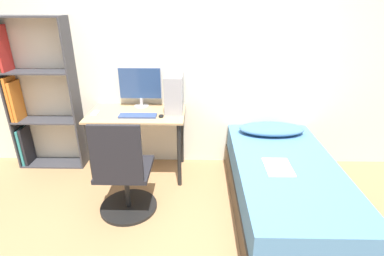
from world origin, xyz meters
TOP-DOWN VIEW (x-y plane):
  - ground_plane at (0.00, 0.00)m, footprint 14.00×14.00m
  - wall_back at (0.00, 1.48)m, footprint 8.00×0.05m
  - desk at (-0.46, 1.14)m, footprint 1.06×0.62m
  - bookshelf at (-1.71, 1.32)m, footprint 0.79×0.26m
  - office_chair at (-0.47, 0.40)m, footprint 0.56×0.56m
  - bed at (1.05, 0.49)m, footprint 0.97×1.92m
  - pillow at (1.05, 1.19)m, footprint 0.74×0.36m
  - magazine at (0.95, 0.43)m, footprint 0.24×0.32m
  - monitor at (-0.45, 1.35)m, footprint 0.49×0.16m
  - keyboard at (-0.43, 1.02)m, footprint 0.40×0.13m
  - pc_tower at (-0.05, 1.24)m, footprint 0.19×0.39m
  - mouse at (-0.18, 1.02)m, footprint 0.06×0.09m
  - phone at (-0.91, 1.11)m, footprint 0.07×0.14m

SIDE VIEW (x-z plane):
  - ground_plane at x=0.00m, z-range 0.00..0.00m
  - bed at x=1.05m, z-range 0.00..0.50m
  - office_chair at x=-0.47m, z-range -0.12..0.87m
  - magazine at x=0.95m, z-range 0.50..0.52m
  - pillow at x=1.05m, z-range 0.50..0.61m
  - desk at x=-0.46m, z-range 0.26..1.02m
  - phone at x=-0.91m, z-range 0.76..0.77m
  - keyboard at x=-0.43m, z-range 0.76..0.78m
  - mouse at x=-0.18m, z-range 0.76..0.78m
  - bookshelf at x=-1.71m, z-range -0.03..1.74m
  - pc_tower at x=-0.05m, z-range 0.76..1.17m
  - monitor at x=-0.45m, z-range 0.79..1.25m
  - wall_back at x=0.00m, z-range 0.00..2.50m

